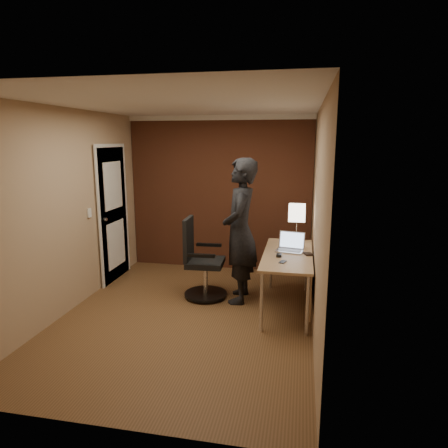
{
  "coord_description": "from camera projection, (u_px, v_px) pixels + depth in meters",
  "views": [
    {
      "loc": [
        1.32,
        -4.39,
        2.11
      ],
      "look_at": [
        0.35,
        0.55,
        1.05
      ],
      "focal_mm": 32.0,
      "sensor_mm": 36.0,
      "label": 1
    }
  ],
  "objects": [
    {
      "name": "desk",
      "position": [
        293.0,
        264.0,
        4.97
      ],
      "size": [
        0.6,
        1.5,
        0.73
      ],
      "color": "tan",
      "rests_on": "ground"
    },
    {
      "name": "wallet",
      "position": [
        308.0,
        254.0,
        4.9
      ],
      "size": [
        0.12,
        0.14,
        0.02
      ],
      "primitive_type": "cube",
      "rotation": [
        0.0,
        0.0,
        0.38
      ],
      "color": "black",
      "rests_on": "desk"
    },
    {
      "name": "room",
      "position": [
        197.0,
        189.0,
        6.15
      ],
      "size": [
        4.0,
        4.0,
        4.0
      ],
      "color": "brown",
      "rests_on": "ground"
    },
    {
      "name": "office_chair",
      "position": [
        200.0,
        263.0,
        5.4
      ],
      "size": [
        0.58,
        0.61,
        1.08
      ],
      "color": "black",
      "rests_on": "ground"
    },
    {
      "name": "desk_lamp",
      "position": [
        297.0,
        213.0,
        5.37
      ],
      "size": [
        0.22,
        0.22,
        0.54
      ],
      "color": "silver",
      "rests_on": "desk"
    },
    {
      "name": "person",
      "position": [
        240.0,
        231.0,
        5.2
      ],
      "size": [
        0.49,
        0.71,
        1.9
      ],
      "primitive_type": "imported",
      "rotation": [
        0.0,
        0.0,
        -1.52
      ],
      "color": "black",
      "rests_on": "ground"
    },
    {
      "name": "mouse",
      "position": [
        279.0,
        255.0,
        4.83
      ],
      "size": [
        0.06,
        0.1,
        0.03
      ],
      "primitive_type": "cube",
      "rotation": [
        0.0,
        0.0,
        -0.0
      ],
      "color": "black",
      "rests_on": "desk"
    },
    {
      "name": "laptop",
      "position": [
        291.0,
        246.0,
        5.09
      ],
      "size": [
        0.37,
        0.31,
        0.23
      ],
      "color": "silver",
      "rests_on": "desk"
    },
    {
      "name": "phone",
      "position": [
        283.0,
        262.0,
        4.6
      ],
      "size": [
        0.09,
        0.13,
        0.01
      ],
      "primitive_type": "cube",
      "rotation": [
        0.0,
        0.0,
        -0.31
      ],
      "color": "black",
      "rests_on": "desk"
    }
  ]
}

